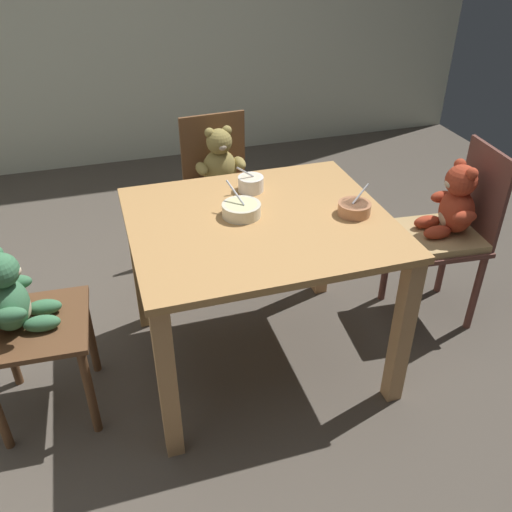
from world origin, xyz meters
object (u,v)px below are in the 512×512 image
Objects in this scene: teddy_chair_near_right at (450,220)px; teddy_chair_far_center at (221,174)px; dining_table at (260,246)px; teddy_chair_near_left at (13,309)px; porridge_bowl_white_far_center at (251,183)px; porridge_bowl_terracotta_near_right at (354,208)px; porridge_bowl_cream_center at (241,209)px.

teddy_chair_near_right is 1.07× the size of teddy_chair_far_center.
dining_table is 1.24× the size of teddy_chair_far_center.
teddy_chair_near_left is 1.08m from porridge_bowl_white_far_center.
porridge_bowl_terracotta_near_right is at bearing 17.51° from teddy_chair_near_right.
teddy_chair_far_center is (0.06, 0.90, -0.07)m from dining_table.
teddy_chair_far_center is (1.03, 0.92, 0.01)m from teddy_chair_near_left.
porridge_bowl_white_far_center reaches higher than porridge_bowl_terracotta_near_right.
teddy_chair_near_right is 1.04m from porridge_bowl_cream_center.
teddy_chair_near_right reaches higher than porridge_bowl_terracotta_near_right.
dining_table is 8.63× the size of porridge_bowl_white_far_center.
porridge_bowl_cream_center is 1.16× the size of porridge_bowl_terracotta_near_right.
porridge_bowl_white_far_center is (1.01, 0.29, 0.24)m from teddy_chair_near_left.
dining_table is 0.98m from teddy_chair_near_left.
teddy_chair_near_right is 5.54× the size of porridge_bowl_cream_center.
porridge_bowl_cream_center is at bearing -116.09° from porridge_bowl_white_far_center.
dining_table is at bearing -98.92° from porridge_bowl_white_far_center.
porridge_bowl_cream_center reaches higher than porridge_bowl_white_far_center.
teddy_chair_near_right is 7.41× the size of porridge_bowl_white_far_center.
dining_table is 0.90m from teddy_chair_far_center.
teddy_chair_near_left reaches higher than dining_table.
porridge_bowl_cream_center is at bearing -11.75° from teddy_chair_far_center.
teddy_chair_far_center is 0.88m from porridge_bowl_cream_center.
porridge_bowl_terracotta_near_right is at bearing -15.61° from porridge_bowl_cream_center.
porridge_bowl_white_far_center is (-0.92, 0.20, 0.23)m from teddy_chair_near_right.
dining_table is 0.96m from teddy_chair_near_right.
teddy_chair_near_left is 5.62× the size of porridge_bowl_cream_center.
porridge_bowl_terracotta_near_right is at bearing 14.56° from teddy_chair_far_center.
porridge_bowl_terracotta_near_right is at bearing 1.28° from teddy_chair_near_left.
porridge_bowl_white_far_center is at bearing -5.27° from teddy_chair_far_center.
teddy_chair_near_right is (0.96, 0.06, -0.07)m from dining_table.
teddy_chair_far_center is 6.05× the size of porridge_bowl_terracotta_near_right.
teddy_chair_near_left is at bearing -164.26° from porridge_bowl_white_far_center.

